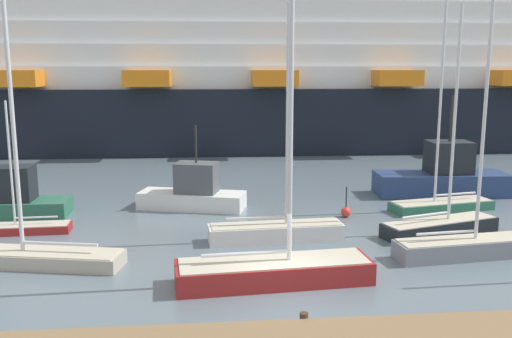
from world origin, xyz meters
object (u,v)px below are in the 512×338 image
(sailboat_6, at_px, (440,223))
(fishing_boat_0, at_px, (193,192))
(sailboat_3, at_px, (23,227))
(channel_buoy_2, at_px, (346,212))
(sailboat_2, at_px, (36,251))
(sailboat_5, at_px, (274,266))
(sailboat_0, at_px, (465,244))
(sailboat_7, at_px, (276,229))
(fishing_boat_2, at_px, (443,177))
(cruise_ship, at_px, (156,78))
(fishing_boat_1, at_px, (10,199))
(sailboat_1, at_px, (441,202))

(sailboat_6, xyz_separation_m, fishing_boat_0, (-11.21, 5.77, 0.37))
(sailboat_3, height_order, channel_buoy_2, sailboat_3)
(sailboat_2, distance_m, channel_buoy_2, 14.71)
(channel_buoy_2, bearing_deg, sailboat_5, -119.51)
(sailboat_2, bearing_deg, sailboat_0, -170.24)
(sailboat_2, relative_size, sailboat_3, 1.96)
(sailboat_7, xyz_separation_m, fishing_boat_2, (10.97, 7.86, 0.55))
(fishing_boat_2, bearing_deg, sailboat_2, -150.88)
(channel_buoy_2, relative_size, cruise_ship, 0.02)
(fishing_boat_2, bearing_deg, channel_buoy_2, -144.95)
(fishing_boat_0, relative_size, fishing_boat_1, 0.98)
(sailboat_3, distance_m, fishing_boat_0, 8.60)
(sailboat_3, relative_size, fishing_boat_0, 1.02)
(sailboat_2, height_order, fishing_boat_1, sailboat_2)
(sailboat_3, bearing_deg, sailboat_0, 162.33)
(fishing_boat_0, bearing_deg, sailboat_7, -42.68)
(sailboat_3, distance_m, channel_buoy_2, 15.46)
(sailboat_2, xyz_separation_m, sailboat_6, (17.05, 2.42, -0.07))
(sailboat_6, bearing_deg, sailboat_5, -165.89)
(sailboat_1, bearing_deg, sailboat_7, 13.75)
(sailboat_7, height_order, fishing_boat_0, sailboat_7)
(sailboat_0, height_order, sailboat_1, sailboat_0)
(sailboat_0, distance_m, sailboat_1, 7.49)
(sailboat_5, relative_size, sailboat_7, 1.36)
(channel_buoy_2, bearing_deg, sailboat_7, -138.98)
(sailboat_5, distance_m, sailboat_7, 4.88)
(sailboat_3, height_order, sailboat_6, sailboat_6)
(sailboat_0, relative_size, sailboat_5, 0.80)
(sailboat_1, xyz_separation_m, fishing_boat_2, (1.60, 3.56, 0.60))
(sailboat_3, xyz_separation_m, sailboat_6, (18.91, -1.99, 0.22))
(channel_buoy_2, bearing_deg, sailboat_1, 8.56)
(fishing_boat_0, bearing_deg, fishing_boat_1, -160.48)
(sailboat_5, height_order, channel_buoy_2, sailboat_5)
(sailboat_7, bearing_deg, fishing_boat_2, 31.63)
(sailboat_0, bearing_deg, channel_buoy_2, 110.22)
(fishing_boat_0, height_order, cruise_ship, cruise_ship)
(sailboat_5, bearing_deg, sailboat_2, 158.83)
(fishing_boat_0, xyz_separation_m, cruise_ship, (-3.86, 24.46, 5.59))
(sailboat_1, distance_m, fishing_boat_2, 3.95)
(sailboat_5, bearing_deg, sailboat_3, 141.97)
(sailboat_6, relative_size, cruise_ship, 0.10)
(sailboat_3, xyz_separation_m, channel_buoy_2, (15.40, 1.30, -0.01))
(sailboat_5, bearing_deg, sailboat_0, 9.13)
(channel_buoy_2, bearing_deg, sailboat_6, -43.19)
(sailboat_0, bearing_deg, fishing_boat_0, 134.52)
(sailboat_1, height_order, sailboat_5, sailboat_5)
(sailboat_1, bearing_deg, cruise_ship, -67.96)
(sailboat_0, distance_m, cruise_ship, 36.90)
(sailboat_6, height_order, fishing_boat_1, sailboat_6)
(sailboat_6, height_order, sailboat_7, sailboat_6)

